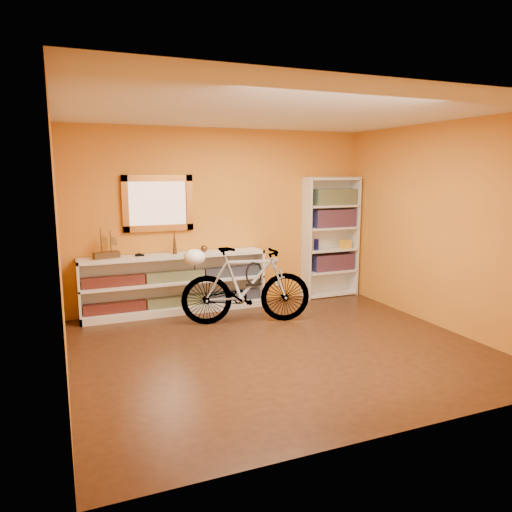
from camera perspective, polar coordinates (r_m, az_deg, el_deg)
name	(u,v)px	position (r m, az deg, el deg)	size (l,w,h in m)	color
floor	(279,348)	(5.61, 2.77, -10.82)	(4.50, 4.00, 0.01)	#321A0D
ceiling	(281,112)	(5.28, 3.01, 16.71)	(4.50, 4.00, 0.01)	silver
back_wall	(222,219)	(7.14, -3.99, 4.45)	(4.50, 0.01, 2.60)	orange
left_wall	(59,247)	(4.79, -22.34, 1.01)	(0.01, 4.00, 2.60)	orange
right_wall	(441,226)	(6.56, 21.03, 3.33)	(0.01, 4.00, 2.60)	orange
gilt_mirror	(158,203)	(6.84, -11.52, 6.14)	(0.98, 0.06, 0.78)	brown
wall_socket	(278,283)	(7.62, 2.60, -3.19)	(0.09, 0.01, 0.09)	silver
console_unit	(175,284)	(6.90, -9.52, -3.24)	(2.60, 0.35, 0.85)	silver
cd_row_lower	(176,301)	(6.94, -9.42, -5.32)	(2.50, 0.13, 0.14)	black
cd_row_upper	(176,276)	(6.85, -9.51, -2.38)	(2.50, 0.13, 0.14)	navy
model_ship	(106,243)	(6.65, -17.35, 1.45)	(0.34, 0.13, 0.40)	#3C2410
toy_car	(140,256)	(6.73, -13.60, -0.01)	(0.00, 0.00, 0.00)	black
bronze_ornament	(174,241)	(6.78, -9.63, 1.81)	(0.06, 0.06, 0.37)	#52321C
decorative_orb	(204,249)	(6.91, -6.17, 0.88)	(0.10, 0.10, 0.10)	#52321C
bookcase	(331,237)	(7.76, 8.82, 2.20)	(0.90, 0.30, 1.90)	silver
book_row_a	(333,262)	(7.85, 9.06, -0.71)	(0.70, 0.22, 0.26)	maroon
book_row_b	(334,218)	(7.75, 9.20, 4.45)	(0.70, 0.22, 0.28)	maroon
book_row_c	(334,197)	(7.73, 9.27, 6.92)	(0.70, 0.22, 0.25)	navy
travel_mug	(316,244)	(7.63, 7.15, 1.37)	(0.08, 0.08, 0.18)	navy
red_tin	(320,199)	(7.63, 7.53, 6.66)	(0.14, 0.14, 0.18)	maroon
yellow_bag	(345,244)	(7.88, 10.51, 1.40)	(0.18, 0.12, 0.14)	gold
bicycle	(246,285)	(6.33, -1.16, -3.48)	(1.74, 0.45, 1.03)	silver
helmet	(195,257)	(6.20, -7.29, -0.16)	(0.28, 0.27, 0.21)	white
u_lock	(254,274)	(6.31, -0.24, -2.09)	(0.24, 0.24, 0.03)	black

